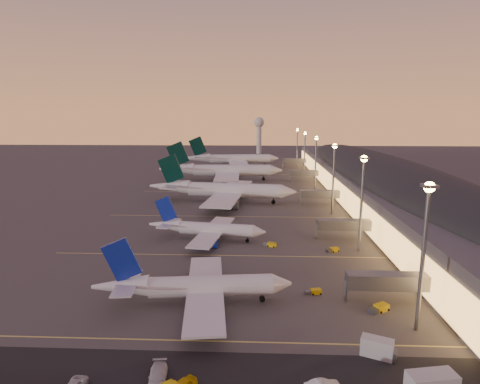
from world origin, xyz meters
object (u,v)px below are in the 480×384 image
baggage_tug_d (333,250)px  service_van_c (158,376)px  radar_tower (259,129)px  baggage_tug_a (314,292)px  airliner_wide_far (232,159)px  airliner_narrow_south (194,287)px  airliner_narrow_north (206,229)px  catering_truck_a (379,348)px  baggage_tug_c (270,245)px  airliner_wide_near (222,190)px  airliner_wide_mid (221,170)px  baggage_tug_b (379,308)px

baggage_tug_d → service_van_c: 64.28m
radar_tower → baggage_tug_a: (10.32, -286.71, -21.42)m
baggage_tug_d → airliner_wide_far: bearing=76.5°
baggage_tug_d → airliner_narrow_south: bearing=-162.3°
airliner_narrow_south → baggage_tug_d: airliner_narrow_south is taller
airliner_wide_far → airliner_narrow_north: bearing=-95.3°
baggage_tug_a → catering_truck_a: bearing=-81.8°
catering_truck_a → radar_tower: bearing=116.9°
catering_truck_a → baggage_tug_d: catering_truck_a is taller
airliner_narrow_south → airliner_wide_far: 200.39m
baggage_tug_c → airliner_wide_far: bearing=120.8°
airliner_wide_far → radar_tower: size_ratio=2.02×
airliner_narrow_south → baggage_tug_a: size_ratio=11.09×
airliner_narrow_north → baggage_tug_d: bearing=-5.3°
airliner_narrow_north → catering_truck_a: (33.53, -56.15, -1.89)m
airliner_narrow_north → airliner_wide_near: size_ratio=0.57×
airliner_wide_mid → catering_truck_a: airliner_wide_mid is taller
airliner_narrow_south → airliner_wide_mid: airliner_wide_mid is taller
baggage_tug_a → baggage_tug_b: baggage_tug_b is taller
catering_truck_a → airliner_wide_mid: bearing=127.1°
airliner_narrow_north → baggage_tug_d: size_ratio=9.51×
airliner_narrow_north → baggage_tug_a: airliner_narrow_north is taller
baggage_tug_a → catering_truck_a: catering_truck_a is taller
airliner_narrow_north → baggage_tug_c: bearing=-6.8°
service_van_c → catering_truck_a: bearing=5.5°
airliner_wide_mid → radar_tower: (21.21, 147.89, 16.34)m
baggage_tug_a → airliner_wide_near: bearing=97.6°
baggage_tug_d → radar_tower: bearing=68.0°
airliner_narrow_south → airliner_wide_near: bearing=85.0°
airliner_wide_mid → service_van_c: (6.06, -167.42, -4.67)m
catering_truck_a → service_van_c: bearing=-143.8°
baggage_tug_a → baggage_tug_b: (11.30, -6.87, 0.11)m
airliner_wide_near → airliner_wide_far: 109.84m
airliner_wide_far → baggage_tug_d: 173.28m
airliner_wide_mid → airliner_narrow_north: bearing=-89.5°
airliner_wide_near → radar_tower: (16.19, 201.64, 16.75)m
radar_tower → catering_truck_a: radar_tower is taller
airliner_narrow_south → airliner_narrow_north: (-2.64, 40.18, -0.31)m
airliner_wide_near → airliner_wide_mid: (-5.03, 53.75, 0.41)m
airliner_narrow_south → airliner_wide_far: (-5.37, 200.31, 1.85)m
airliner_wide_near → airliner_wide_far: bearing=98.4°
airliner_wide_far → baggage_tug_d: bearing=-83.6°
airliner_wide_mid → baggage_tug_d: (40.16, -112.93, -5.06)m
airliner_wide_far → service_van_c: (3.89, -223.47, -4.55)m
airliner_wide_far → baggage_tug_b: 205.86m
airliner_narrow_south → baggage_tug_d: size_ratio=10.42×
airliner_narrow_south → airliner_wide_mid: 144.47m
airliner_wide_far → baggage_tug_c: airliner_wide_far is taller
airliner_wide_near → catering_truck_a: bearing=-65.6°
baggage_tug_b → service_van_c: 42.72m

